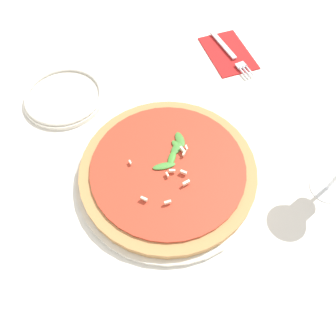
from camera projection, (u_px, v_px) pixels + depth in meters
The scene contains 5 objects.
ground_plane at pixel (184, 188), 0.64m from camera, with size 6.00×6.00×0.00m, color silver.
pizza_arugula_main at pixel (168, 171), 0.64m from camera, with size 0.36×0.36×0.05m.
napkin at pixel (228, 53), 0.84m from camera, with size 0.17×0.13×0.01m.
fork at pixel (230, 53), 0.83m from camera, with size 0.19×0.07×0.00m.
side_plate_white at pixel (64, 97), 0.75m from camera, with size 0.18×0.18×0.02m.
Camera 1 is at (0.29, -0.09, 0.56)m, focal length 35.00 mm.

